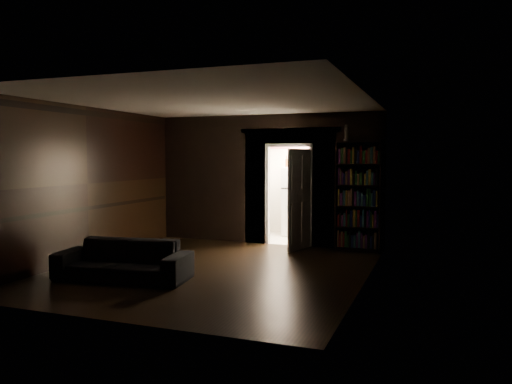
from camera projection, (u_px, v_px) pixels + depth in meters
ground at (212, 270)px, 8.31m from camera, size 5.50×5.50×0.00m
room_walls at (236, 168)px, 9.20m from camera, size 5.02×5.61×2.84m
kitchen_alcove at (302, 186)px, 11.67m from camera, size 2.20×1.80×2.60m
sofa at (123, 254)px, 7.68m from camera, size 2.14×1.14×0.79m
bookshelf at (358, 196)px, 9.96m from camera, size 0.95×0.63×2.20m
refrigerator at (300, 201)px, 11.96m from camera, size 0.74×0.68×1.65m
door at (299, 199)px, 10.11m from camera, size 0.27×0.83×2.05m
figurine at (346, 133)px, 9.92m from camera, size 0.13×0.13×0.33m
bottles at (297, 161)px, 11.94m from camera, size 0.66×0.23×0.27m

